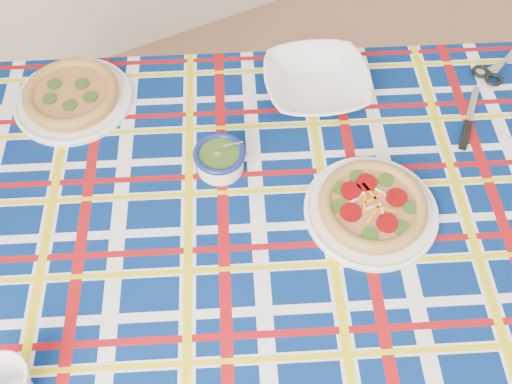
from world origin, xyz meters
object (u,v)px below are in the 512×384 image
dining_table (290,225)px  serving_bowl (316,84)px  pesto_bowl (220,158)px  main_focaccia_plate (372,206)px

dining_table → serving_bowl: size_ratio=7.00×
dining_table → serving_bowl: 0.36m
serving_bowl → dining_table: bearing=-129.5°
dining_table → pesto_bowl: pesto_bowl is taller
main_focaccia_plate → serving_bowl: 0.36m
serving_bowl → pesto_bowl: bearing=-162.5°
pesto_bowl → serving_bowl: (0.31, 0.10, -0.00)m
main_focaccia_plate → pesto_bowl: bearing=131.9°
dining_table → pesto_bowl: bearing=142.5°
dining_table → main_focaccia_plate: 0.20m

